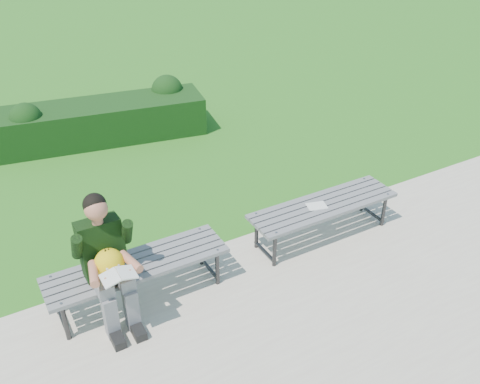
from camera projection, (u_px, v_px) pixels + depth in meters
name	position (u px, v px, depth m)	size (l,w,h in m)	color
ground	(218.00, 246.00, 6.21)	(80.00, 80.00, 0.00)	#2D6A18
walkway	(306.00, 346.00, 4.91)	(30.00, 3.50, 0.02)	#ACA291
hedge	(100.00, 119.00, 8.46)	(3.41, 1.39, 0.83)	#0F3F10
bench_left	(137.00, 267.00, 5.23)	(1.80, 0.50, 0.46)	gray
bench_right	(323.00, 208.00, 6.14)	(1.80, 0.50, 0.46)	gray
seated_boy	(107.00, 259.00, 4.88)	(0.56, 0.76, 1.31)	slate
paper_sheet	(317.00, 206.00, 6.07)	(0.25, 0.21, 0.01)	white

